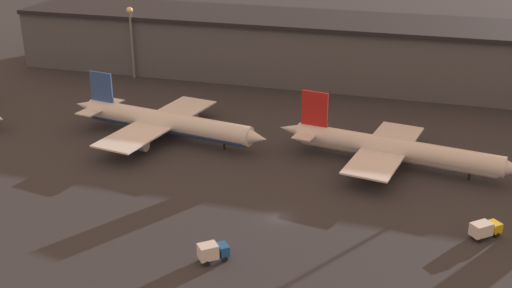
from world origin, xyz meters
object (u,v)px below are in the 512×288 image
Objects in this scene: airplane_1 at (165,122)px; service_vehicle_3 at (212,252)px; airplane_2 at (393,149)px; service_vehicle_1 at (485,229)px.

airplane_1 reaches higher than service_vehicle_3.
airplane_2 reaches higher than service_vehicle_3.
service_vehicle_3 is (-39.89, -19.04, 0.07)m from service_vehicle_1.
service_vehicle_1 is (67.35, -25.22, -2.23)m from airplane_1.
airplane_1 is at bearing 116.98° from service_vehicle_1.
airplane_2 is 9.23× the size of service_vehicle_1.
service_vehicle_1 is 44.20m from service_vehicle_3.
airplane_2 is 10.08× the size of service_vehicle_3.
airplane_1 reaches higher than service_vehicle_1.
service_vehicle_1 is 1.09× the size of service_vehicle_3.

